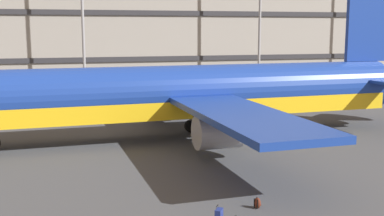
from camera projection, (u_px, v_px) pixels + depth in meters
The scene contains 4 objects.
ground_plane at pixel (100, 140), 33.26m from camera, with size 600.00×600.00×0.00m, color #424449.
terminal_structure at pixel (73, 14), 76.68m from camera, with size 165.06×21.37×19.50m.
airliner at pixel (186, 94), 33.67m from camera, with size 37.93×30.60×10.53m.
backpack_upright at pixel (258, 203), 20.60m from camera, with size 0.36×0.39×0.53m.
Camera 1 is at (-2.48, -32.99, 7.50)m, focal length 45.68 mm.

